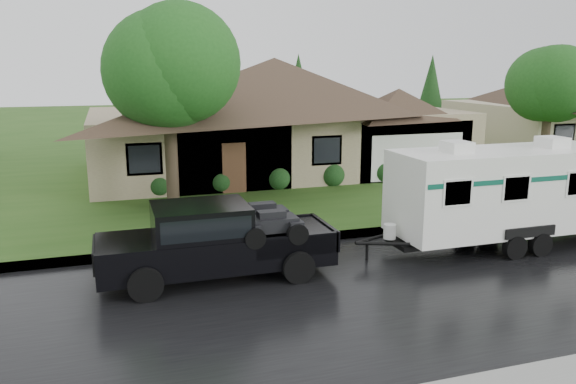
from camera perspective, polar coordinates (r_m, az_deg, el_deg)
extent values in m
plane|color=#2C5219|center=(15.80, 6.16, -7.14)|extent=(140.00, 140.00, 0.00)
cube|color=black|center=(14.12, 9.48, -9.69)|extent=(140.00, 8.00, 0.01)
cube|color=gray|center=(17.75, 3.23, -4.59)|extent=(140.00, 0.50, 0.15)
cube|color=#2C5219|center=(29.68, -5.60, 2.39)|extent=(140.00, 26.00, 0.15)
cube|color=gray|center=(28.96, -1.36, 5.35)|extent=(18.00, 10.00, 3.00)
pyramid|color=#3B2B20|center=(28.73, -1.40, 13.49)|extent=(19.44, 10.80, 2.60)
cube|color=gray|center=(28.29, 10.99, 4.64)|extent=(5.76, 4.00, 2.70)
cylinder|color=#382B1E|center=(20.83, -11.70, 2.35)|extent=(0.46, 0.46, 3.10)
sphere|color=#276922|center=(20.52, -12.13, 11.72)|extent=(4.28, 4.28, 4.28)
cylinder|color=#382B1E|center=(31.03, 24.61, 4.46)|extent=(0.42, 0.42, 2.75)
sphere|color=#25621F|center=(30.81, 25.13, 9.99)|extent=(3.79, 3.79, 3.79)
sphere|color=#143814|center=(23.41, -12.96, 0.79)|extent=(1.00, 1.00, 1.00)
sphere|color=#143814|center=(23.73, -6.90, 1.19)|extent=(1.00, 1.00, 1.00)
sphere|color=#143814|center=(24.32, -1.06, 1.56)|extent=(1.00, 1.00, 1.00)
sphere|color=#143814|center=(25.15, 4.45, 1.89)|extent=(1.00, 1.00, 1.00)
sphere|color=#143814|center=(26.19, 9.57, 2.18)|extent=(1.00, 1.00, 1.00)
sphere|color=#143814|center=(27.43, 14.26, 2.44)|extent=(1.00, 1.00, 1.00)
cube|color=black|center=(14.53, -7.23, -5.77)|extent=(5.89, 1.96, 0.84)
cube|color=black|center=(14.24, -15.86, -5.42)|extent=(1.57, 1.91, 0.34)
cube|color=black|center=(14.24, -8.86, -3.01)|extent=(2.36, 1.85, 0.88)
cube|color=black|center=(14.23, -8.87, -2.82)|extent=(2.16, 1.88, 0.54)
cube|color=black|center=(14.89, -0.16, -4.40)|extent=(2.16, 1.87, 0.06)
cylinder|color=black|center=(13.55, -14.28, -9.05)|extent=(0.82, 0.31, 0.82)
cylinder|color=black|center=(15.35, -14.76, -6.46)|extent=(0.82, 0.31, 0.82)
cylinder|color=black|center=(14.20, 1.03, -7.61)|extent=(0.82, 0.31, 0.82)
cylinder|color=black|center=(15.94, -1.21, -5.33)|extent=(0.82, 0.31, 0.82)
cube|color=white|center=(17.92, 21.16, 0.24)|extent=(6.87, 2.36, 2.41)
cube|color=black|center=(18.24, 20.82, -3.91)|extent=(7.26, 1.18, 0.14)
cube|color=#0B513E|center=(17.82, 21.29, 1.90)|extent=(6.73, 2.38, 0.14)
cube|color=white|center=(16.64, 16.76, 4.42)|extent=(0.69, 0.79, 0.31)
cube|color=white|center=(18.73, 25.26, 4.61)|extent=(0.69, 0.79, 0.31)
cylinder|color=black|center=(17.13, 22.04, -5.23)|extent=(0.69, 0.24, 0.69)
cylinder|color=black|center=(18.87, 17.59, -3.27)|extent=(0.69, 0.24, 0.69)
cylinder|color=black|center=(17.69, 24.25, -4.87)|extent=(0.69, 0.24, 0.69)
cylinder|color=black|center=(19.39, 19.73, -3.01)|extent=(0.69, 0.24, 0.69)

